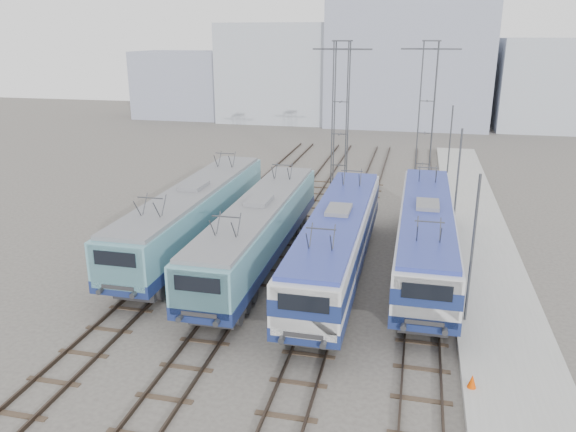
% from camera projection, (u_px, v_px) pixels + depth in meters
% --- Properties ---
extents(ground, '(160.00, 160.00, 0.00)m').
position_uv_depth(ground, '(268.00, 325.00, 25.22)').
color(ground, '#514C47').
extents(platform, '(4.00, 70.00, 0.30)m').
position_uv_depth(platform, '(488.00, 273.00, 30.38)').
color(platform, '#9E9E99').
rests_on(platform, ground).
extents(locomotive_far_left, '(2.95, 18.67, 3.51)m').
position_uv_depth(locomotive_far_left, '(194.00, 212.00, 33.51)').
color(locomotive_far_left, navy).
rests_on(locomotive_far_left, ground).
extents(locomotive_center_left, '(2.87, 18.10, 3.41)m').
position_uv_depth(locomotive_center_left, '(258.00, 229.00, 30.91)').
color(locomotive_center_left, navy).
rests_on(locomotive_center_left, ground).
extents(locomotive_center_right, '(2.87, 18.15, 3.41)m').
position_uv_depth(locomotive_center_right, '(337.00, 238.00, 29.35)').
color(locomotive_center_right, navy).
rests_on(locomotive_center_right, ground).
extents(locomotive_far_right, '(2.86, 18.08, 3.40)m').
position_uv_depth(locomotive_far_right, '(426.00, 232.00, 30.27)').
color(locomotive_far_right, navy).
rests_on(locomotive_far_right, ground).
extents(catenary_tower_west, '(4.50, 1.20, 12.00)m').
position_uv_depth(catenary_tower_west, '(340.00, 113.00, 43.55)').
color(catenary_tower_west, '#3F4247').
rests_on(catenary_tower_west, ground).
extents(catenary_tower_east, '(4.50, 1.20, 12.00)m').
position_uv_depth(catenary_tower_east, '(426.00, 112.00, 44.00)').
color(catenary_tower_east, '#3F4247').
rests_on(catenary_tower_east, ground).
extents(mast_front, '(0.12, 0.12, 7.00)m').
position_uv_depth(mast_front, '(472.00, 253.00, 24.14)').
color(mast_front, '#3F4247').
rests_on(mast_front, ground).
extents(mast_mid, '(0.12, 0.12, 7.00)m').
position_uv_depth(mast_mid, '(457.00, 184.00, 35.25)').
color(mast_mid, '#3F4247').
rests_on(mast_mid, ground).
extents(mast_rear, '(0.12, 0.12, 7.00)m').
position_uv_depth(mast_rear, '(449.00, 148.00, 46.37)').
color(mast_rear, '#3F4247').
rests_on(mast_rear, ground).
extents(safety_cone, '(0.32, 0.32, 0.51)m').
position_uv_depth(safety_cone, '(472.00, 381.00, 20.21)').
color(safety_cone, '#D54000').
rests_on(safety_cone, platform).
extents(building_west, '(18.00, 12.00, 14.00)m').
position_uv_depth(building_west, '(285.00, 73.00, 83.51)').
color(building_west, '#A4ACB8').
rests_on(building_west, ground).
extents(building_center, '(22.00, 14.00, 18.00)m').
position_uv_depth(building_center, '(409.00, 60.00, 79.01)').
color(building_center, '#8B91A8').
rests_on(building_center, ground).
extents(building_east, '(16.00, 12.00, 12.00)m').
position_uv_depth(building_east, '(558.00, 85.00, 75.63)').
color(building_east, '#A4ACB8').
rests_on(building_east, ground).
extents(building_far_west, '(14.00, 10.00, 10.00)m').
position_uv_depth(building_far_west, '(185.00, 84.00, 87.57)').
color(building_far_west, '#8B91A8').
rests_on(building_far_west, ground).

